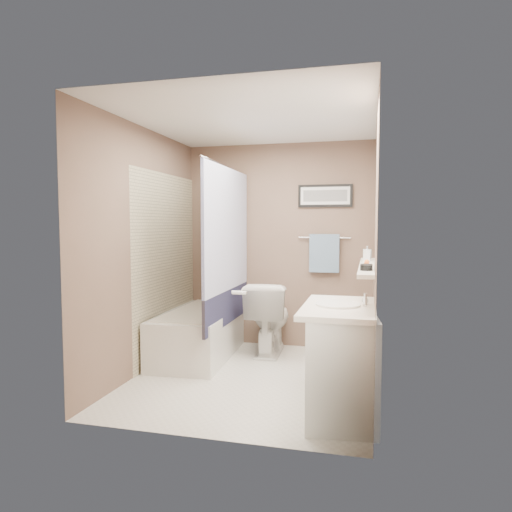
% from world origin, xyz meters
% --- Properties ---
extents(ground, '(2.50, 2.50, 0.00)m').
position_xyz_m(ground, '(0.00, 0.00, 0.00)').
color(ground, silver).
rests_on(ground, ground).
extents(ceiling, '(2.20, 2.50, 0.04)m').
position_xyz_m(ceiling, '(0.00, 0.00, 2.38)').
color(ceiling, silver).
rests_on(ceiling, wall_back).
extents(wall_back, '(2.20, 0.04, 2.40)m').
position_xyz_m(wall_back, '(0.00, 1.23, 1.20)').
color(wall_back, brown).
rests_on(wall_back, ground).
extents(wall_front, '(2.20, 0.04, 2.40)m').
position_xyz_m(wall_front, '(0.00, -1.23, 1.20)').
color(wall_front, brown).
rests_on(wall_front, ground).
extents(wall_left, '(0.04, 2.50, 2.40)m').
position_xyz_m(wall_left, '(-1.08, 0.00, 1.20)').
color(wall_left, brown).
rests_on(wall_left, ground).
extents(wall_right, '(0.04, 2.50, 2.40)m').
position_xyz_m(wall_right, '(1.08, 0.00, 1.20)').
color(wall_right, brown).
rests_on(wall_right, ground).
extents(tile_surround, '(0.02, 1.55, 2.00)m').
position_xyz_m(tile_surround, '(-1.09, 0.50, 1.00)').
color(tile_surround, '#B7AC8A').
rests_on(tile_surround, wall_left).
extents(curtain_rod, '(0.02, 1.55, 0.02)m').
position_xyz_m(curtain_rod, '(-0.40, 0.50, 2.05)').
color(curtain_rod, silver).
rests_on(curtain_rod, wall_left).
extents(curtain_upper, '(0.03, 1.45, 1.28)m').
position_xyz_m(curtain_upper, '(-0.40, 0.50, 1.40)').
color(curtain_upper, silver).
rests_on(curtain_upper, curtain_rod).
extents(curtain_lower, '(0.03, 1.45, 0.36)m').
position_xyz_m(curtain_lower, '(-0.40, 0.50, 0.58)').
color(curtain_lower, '#21223F').
rests_on(curtain_lower, curtain_rod).
extents(mirror, '(0.02, 1.60, 1.00)m').
position_xyz_m(mirror, '(1.09, -0.15, 1.62)').
color(mirror, silver).
rests_on(mirror, wall_right).
extents(shelf, '(0.12, 1.60, 0.03)m').
position_xyz_m(shelf, '(1.04, -0.15, 1.10)').
color(shelf, silver).
rests_on(shelf, wall_right).
extents(towel_bar, '(0.60, 0.02, 0.02)m').
position_xyz_m(towel_bar, '(0.55, 1.22, 1.30)').
color(towel_bar, silver).
rests_on(towel_bar, wall_back).
extents(towel, '(0.34, 0.05, 0.44)m').
position_xyz_m(towel, '(0.55, 1.20, 1.12)').
color(towel, '#8EB1CF').
rests_on(towel, towel_bar).
extents(art_frame, '(0.62, 0.02, 0.26)m').
position_xyz_m(art_frame, '(0.55, 1.23, 1.78)').
color(art_frame, black).
rests_on(art_frame, wall_back).
extents(art_mat, '(0.56, 0.00, 0.20)m').
position_xyz_m(art_mat, '(0.55, 1.22, 1.78)').
color(art_mat, white).
rests_on(art_mat, art_frame).
extents(art_image, '(0.50, 0.00, 0.13)m').
position_xyz_m(art_image, '(0.55, 1.22, 1.78)').
color(art_image, '#595959').
rests_on(art_image, art_mat).
extents(door, '(0.80, 0.02, 2.00)m').
position_xyz_m(door, '(0.55, -1.24, 1.00)').
color(door, silver).
rests_on(door, wall_front).
extents(door_handle, '(0.10, 0.02, 0.02)m').
position_xyz_m(door_handle, '(0.22, -1.19, 1.00)').
color(door_handle, silver).
rests_on(door_handle, door).
extents(bathtub, '(0.77, 1.53, 0.50)m').
position_xyz_m(bathtub, '(-0.75, 0.59, 0.25)').
color(bathtub, silver).
rests_on(bathtub, ground).
extents(tub_rim, '(0.56, 1.36, 0.02)m').
position_xyz_m(tub_rim, '(-0.75, 0.59, 0.50)').
color(tub_rim, white).
rests_on(tub_rim, bathtub).
extents(toilet, '(0.49, 0.82, 0.81)m').
position_xyz_m(toilet, '(-0.04, 0.89, 0.41)').
color(toilet, white).
rests_on(toilet, ground).
extents(vanity, '(0.59, 0.95, 0.80)m').
position_xyz_m(vanity, '(0.85, -0.61, 0.40)').
color(vanity, white).
rests_on(vanity, ground).
extents(countertop, '(0.54, 0.96, 0.04)m').
position_xyz_m(countertop, '(0.84, -0.61, 0.82)').
color(countertop, white).
rests_on(countertop, vanity).
extents(sink_basin, '(0.34, 0.34, 0.01)m').
position_xyz_m(sink_basin, '(0.83, -0.61, 0.85)').
color(sink_basin, white).
rests_on(sink_basin, countertop).
extents(faucet_spout, '(0.02, 0.02, 0.10)m').
position_xyz_m(faucet_spout, '(1.03, -0.61, 0.89)').
color(faucet_spout, silver).
rests_on(faucet_spout, countertop).
extents(faucet_knob, '(0.05, 0.05, 0.05)m').
position_xyz_m(faucet_knob, '(1.03, -0.51, 0.87)').
color(faucet_knob, silver).
rests_on(faucet_knob, countertop).
extents(candle_bowl_near, '(0.09, 0.09, 0.04)m').
position_xyz_m(candle_bowl_near, '(1.04, -0.65, 1.14)').
color(candle_bowl_near, black).
rests_on(candle_bowl_near, shelf).
extents(candle_bowl_far, '(0.09, 0.09, 0.04)m').
position_xyz_m(candle_bowl_far, '(1.04, -0.55, 1.14)').
color(candle_bowl_far, black).
rests_on(candle_bowl_far, shelf).
extents(hair_brush_front, '(0.04, 0.22, 0.04)m').
position_xyz_m(hair_brush_front, '(1.04, -0.23, 1.14)').
color(hair_brush_front, orange).
rests_on(hair_brush_front, shelf).
extents(pink_comb, '(0.05, 0.16, 0.01)m').
position_xyz_m(pink_comb, '(1.04, 0.03, 1.12)').
color(pink_comb, pink).
rests_on(pink_comb, shelf).
extents(glass_jar, '(0.08, 0.08, 0.10)m').
position_xyz_m(glass_jar, '(1.04, 0.43, 1.17)').
color(glass_jar, silver).
rests_on(glass_jar, shelf).
extents(soap_bottle, '(0.07, 0.07, 0.14)m').
position_xyz_m(soap_bottle, '(1.04, 0.24, 1.18)').
color(soap_bottle, '#999999').
rests_on(soap_bottle, shelf).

